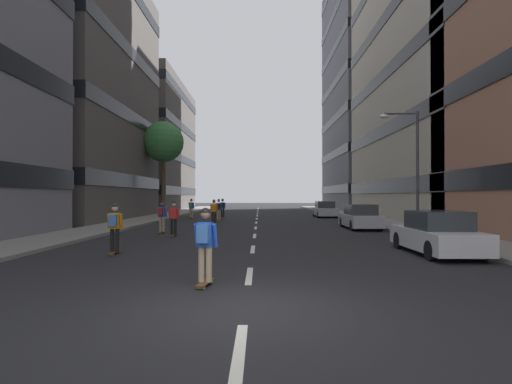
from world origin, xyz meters
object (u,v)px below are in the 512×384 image
object	(u,v)px
skater_1	(214,211)
skater_7	(174,217)
parked_car_far	(325,210)
skater_3	(205,241)
parked_car_near	(437,234)
skater_5	(162,215)
skater_0	(223,207)
skater_2	(115,225)
skater_6	(191,207)
street_tree_near	(163,142)
skater_4	(219,208)
parked_car_mid	(360,217)
streetlamp_right	(411,157)

from	to	relation	value
skater_1	skater_7	xyz separation A→B (m)	(-1.07, -8.37, 0.00)
parked_car_far	skater_3	xyz separation A→B (m)	(-7.45, -28.98, 0.32)
parked_car_near	skater_5	size ratio (longest dim) A/B	2.47
parked_car_near	skater_0	size ratio (longest dim) A/B	2.47
skater_2	skater_7	xyz separation A→B (m)	(0.73, 6.17, -0.03)
skater_7	parked_car_near	bearing A→B (deg)	-29.67
skater_5	skater_6	distance (m)	14.26
street_tree_near	skater_4	bearing A→B (deg)	-45.18
parked_car_mid	skater_1	world-z (taller)	skater_1
parked_car_far	skater_4	bearing A→B (deg)	-150.41
skater_1	skater_2	bearing A→B (deg)	-97.04
skater_3	skater_6	size ratio (longest dim) A/B	1.00
street_tree_near	skater_2	bearing A→B (deg)	-80.02
skater_1	skater_5	xyz separation A→B (m)	(-2.05, -6.84, 0.03)
streetlamp_right	skater_1	bearing A→B (deg)	150.00
parked_car_near	skater_6	size ratio (longest dim) A/B	2.47
parked_car_far	skater_2	distance (m)	26.68
skater_1	streetlamp_right	bearing A→B (deg)	-30.00
parked_car_mid	skater_4	world-z (taller)	skater_4
parked_car_near	street_tree_near	size ratio (longest dim) A/B	0.48
skater_0	skater_6	distance (m)	2.83
skater_4	parked_car_far	bearing A→B (deg)	29.59
streetlamp_right	skater_4	xyz separation A→B (m)	(-11.62, 10.85, -3.12)
parked_car_near	skater_4	size ratio (longest dim) A/B	2.47
street_tree_near	streetlamp_right	world-z (taller)	street_tree_near
skater_5	streetlamp_right	bearing A→B (deg)	0.78
skater_0	parked_car_far	bearing A→B (deg)	11.55
skater_7	skater_4	bearing A→B (deg)	85.56
skater_7	parked_car_mid	bearing A→B (deg)	23.49
parked_car_mid	skater_6	size ratio (longest dim) A/B	2.47
parked_car_near	parked_car_mid	bearing A→B (deg)	90.00
parked_car_near	streetlamp_right	xyz separation A→B (m)	(2.04, 7.73, 3.44)
streetlamp_right	skater_1	world-z (taller)	streetlamp_right
parked_car_mid	skater_1	distance (m)	10.22
skater_6	skater_1	bearing A→B (deg)	-68.46
street_tree_near	skater_0	world-z (taller)	street_tree_near
streetlamp_right	skater_2	bearing A→B (deg)	-149.38
parked_car_mid	skater_5	size ratio (longest dim) A/B	2.47
skater_2	skater_4	bearing A→B (deg)	84.81
parked_car_far	skater_0	bearing A→B (deg)	-168.45
skater_1	skater_5	size ratio (longest dim) A/B	1.00
skater_0	skater_5	bearing A→B (deg)	-97.65
skater_1	skater_3	size ratio (longest dim) A/B	1.00
skater_3	skater_7	xyz separation A→B (m)	(-3.11, 10.98, -0.03)
skater_0	skater_7	size ratio (longest dim) A/B	1.00
skater_6	skater_7	xyz separation A→B (m)	(1.85, -15.77, -0.03)
skater_1	parked_car_far	bearing A→B (deg)	45.44
streetlamp_right	skater_5	bearing A→B (deg)	-179.22
parked_car_mid	skater_2	size ratio (longest dim) A/B	2.47
street_tree_near	skater_6	distance (m)	7.62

